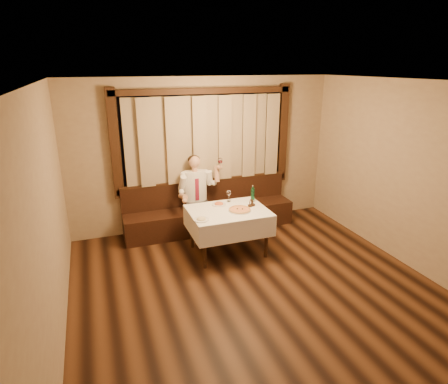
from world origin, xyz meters
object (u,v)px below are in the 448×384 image
object	(u,v)px
pasta_cream	(201,218)
dining_table	(228,216)
seated_man	(197,190)
cruet_caddy	(252,204)
pasta_red	(219,203)
pizza	(240,210)
banquette	(209,213)
green_bottle	(253,195)

from	to	relation	value
pasta_cream	dining_table	bearing A→B (deg)	25.18
dining_table	seated_man	xyz separation A→B (m)	(-0.26, 0.93, 0.19)
pasta_cream	cruet_caddy	xyz separation A→B (m)	(0.95, 0.28, 0.01)
pasta_red	cruet_caddy	xyz separation A→B (m)	(0.49, -0.25, 0.01)
dining_table	pizza	distance (m)	0.22
dining_table	pasta_cream	size ratio (longest dim) A/B	5.33
dining_table	pizza	bearing A→B (deg)	-28.79
pasta_red	pizza	bearing A→B (deg)	-58.01
pasta_red	dining_table	bearing A→B (deg)	-76.91
pizza	dining_table	bearing A→B (deg)	151.21
pasta_cream	seated_man	distance (m)	1.21
banquette	seated_man	xyz separation A→B (m)	(-0.26, -0.09, 0.53)
banquette	pasta_red	distance (m)	0.89
pasta_red	seated_man	distance (m)	0.69
pasta_cream	seated_man	xyz separation A→B (m)	(0.27, 1.18, 0.05)
pizza	pasta_red	world-z (taller)	pasta_red
seated_man	pasta_cream	bearing A→B (deg)	-102.69
cruet_caddy	seated_man	distance (m)	1.14
pasta_cream	green_bottle	world-z (taller)	green_bottle
dining_table	banquette	bearing A→B (deg)	90.00
green_bottle	cruet_caddy	size ratio (longest dim) A/B	2.32
pasta_red	cruet_caddy	bearing A→B (deg)	-27.12
banquette	green_bottle	xyz separation A→B (m)	(0.53, -0.80, 0.57)
green_bottle	dining_table	bearing A→B (deg)	-157.11
pasta_cream	cruet_caddy	world-z (taller)	cruet_caddy
pizza	seated_man	bearing A→B (deg)	112.73
dining_table	pasta_red	bearing A→B (deg)	103.09
seated_man	banquette	bearing A→B (deg)	18.90
pasta_red	cruet_caddy	world-z (taller)	cruet_caddy
pizza	banquette	bearing A→B (deg)	98.42
dining_table	pasta_red	size ratio (longest dim) A/B	5.19
dining_table	pasta_cream	xyz separation A→B (m)	(-0.53, -0.25, 0.14)
pizza	green_bottle	distance (m)	0.49
banquette	pasta_cream	distance (m)	1.46
pizza	cruet_caddy	bearing A→B (deg)	24.22
banquette	dining_table	distance (m)	1.08
dining_table	cruet_caddy	bearing A→B (deg)	3.52
pasta_cream	green_bottle	xyz separation A→B (m)	(1.06, 0.47, 0.09)
dining_table	pizza	size ratio (longest dim) A/B	3.40
pasta_red	banquette	bearing A→B (deg)	85.08
dining_table	cruet_caddy	xyz separation A→B (m)	(0.42, 0.03, 0.15)
pasta_red	pasta_cream	xyz separation A→B (m)	(-0.47, -0.53, -0.00)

